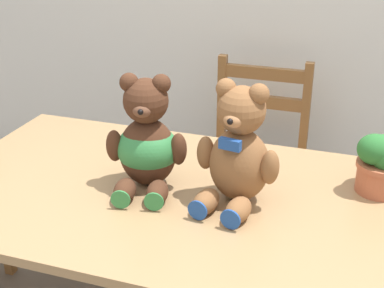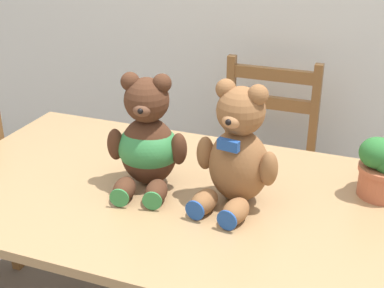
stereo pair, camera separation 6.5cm
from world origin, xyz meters
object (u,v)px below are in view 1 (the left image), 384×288
Objects in this scene: wooden_chair_behind at (254,161)px; potted_plant at (382,161)px; teddy_bear_right at (238,152)px; teddy_bear_left at (147,143)px.

potted_plant reaches higher than wooden_chair_behind.
potted_plant is (0.54, -0.67, 0.40)m from wooden_chair_behind.
potted_plant is (0.42, 0.20, -0.06)m from teddy_bear_right.
wooden_chair_behind is at bearing -72.65° from teddy_bear_right.
teddy_bear_right is at bearing -154.42° from potted_plant.
teddy_bear_left is 1.88× the size of potted_plant.
teddy_bear_left reaches higher than wooden_chair_behind.
potted_plant is (0.72, 0.20, -0.04)m from teddy_bear_left.
teddy_bear_left is at bearing 8.55° from teddy_bear_right.
teddy_bear_right is at bearing 97.91° from wooden_chair_behind.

